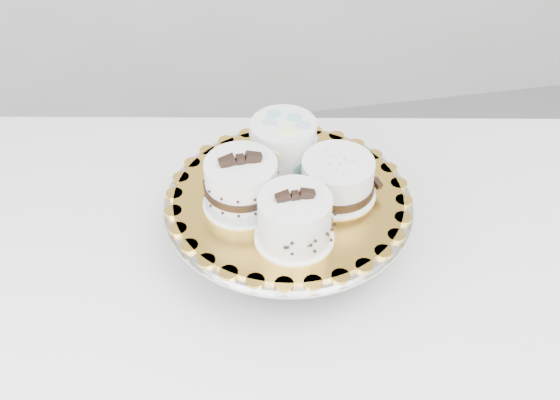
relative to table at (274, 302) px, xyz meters
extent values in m
cube|color=white|center=(0.00, 0.00, 0.05)|extent=(1.42, 1.08, 0.04)
cube|color=white|center=(-0.51, 0.48, -0.33)|extent=(0.06, 0.06, 0.71)
cube|color=white|center=(0.65, 0.26, -0.33)|extent=(0.06, 0.06, 0.71)
cylinder|color=gray|center=(0.03, 0.06, 0.08)|extent=(0.18, 0.18, 0.01)
cylinder|color=gray|center=(0.03, 0.06, 0.12)|extent=(0.12, 0.12, 0.10)
cylinder|color=silver|center=(0.03, 0.06, 0.17)|extent=(0.38, 0.38, 0.01)
cylinder|color=silver|center=(0.03, 0.06, 0.17)|extent=(0.39, 0.39, 0.00)
cylinder|color=gold|center=(0.03, 0.06, 0.18)|extent=(0.41, 0.41, 0.01)
cylinder|color=white|center=(0.02, -0.04, 0.18)|extent=(0.12, 0.12, 0.00)
cylinder|color=white|center=(0.02, -0.04, 0.22)|extent=(0.11, 0.11, 0.07)
cylinder|color=white|center=(-0.04, 0.05, 0.18)|extent=(0.12, 0.12, 0.00)
cylinder|color=white|center=(-0.04, 0.05, 0.22)|extent=(0.12, 0.12, 0.08)
cylinder|color=#A1B9CB|center=(-0.04, 0.05, 0.19)|extent=(0.11, 0.11, 0.02)
cylinder|color=black|center=(-0.04, 0.05, 0.22)|extent=(0.11, 0.11, 0.01)
cylinder|color=white|center=(0.04, 0.14, 0.18)|extent=(0.12, 0.12, 0.00)
cylinder|color=white|center=(0.04, 0.14, 0.22)|extent=(0.11, 0.11, 0.07)
cylinder|color=white|center=(0.11, 0.05, 0.18)|extent=(0.12, 0.12, 0.00)
cylinder|color=white|center=(0.11, 0.05, 0.21)|extent=(0.14, 0.14, 0.06)
cylinder|color=black|center=(0.11, 0.05, 0.20)|extent=(0.12, 0.12, 0.01)
camera|label=1|loc=(-0.13, -0.75, 0.91)|focal=45.00mm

